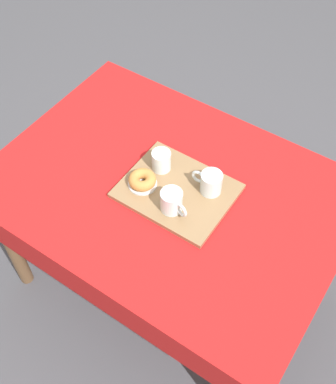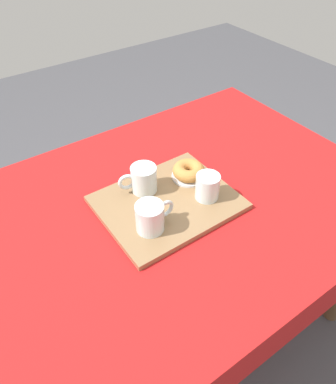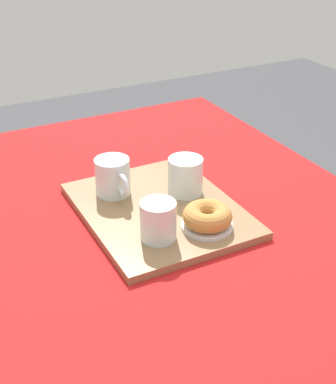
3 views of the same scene
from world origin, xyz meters
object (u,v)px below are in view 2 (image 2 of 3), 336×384
Objects in this scene: tea_mug_left at (143,180)px; tea_mug_right at (150,218)px; dining_table at (177,220)px; serving_tray at (168,203)px; sugar_donut_left at (189,171)px; donut_plate_left at (188,176)px; water_glass_near at (207,188)px.

tea_mug_left and tea_mug_right have the same top height.
dining_table is at bearing -49.11° from tea_mug_left.
tea_mug_left reaches higher than dining_table.
sugar_donut_left is (0.12, 0.06, 0.04)m from serving_tray.
serving_tray is at bearing -155.63° from donut_plate_left.
tea_mug_right reaches higher than serving_tray.
tea_mug_left is 0.16m from sugar_donut_left.
water_glass_near is at bearing -96.06° from sugar_donut_left.
tea_mug_right is (-0.11, -0.07, 0.05)m from serving_tray.
sugar_donut_left is (0.00, 0.00, 0.02)m from donut_plate_left.
tea_mug_left is 1.47× the size of water_glass_near.
tea_mug_left is at bearing 168.30° from donut_plate_left.
serving_tray is at bearing -155.63° from sugar_donut_left.
water_glass_near is at bearing 2.79° from tea_mug_right.
serving_tray is at bearing -69.62° from tea_mug_left.
tea_mug_right is at bearing -177.21° from water_glass_near.
serving_tray is 0.11m from tea_mug_left.
tea_mug_left reaches higher than sugar_donut_left.
tea_mug_right is 1.11× the size of donut_plate_left.
dining_table is 12.82× the size of sugar_donut_left.
serving_tray is at bearing -176.79° from dining_table.
dining_table is 0.19m from tea_mug_left.
dining_table is at bearing -146.78° from sugar_donut_left.
tea_mug_left is 0.98× the size of tea_mug_right.
sugar_donut_left is (0.16, -0.03, -0.01)m from tea_mug_left.
dining_table is 0.15m from donut_plate_left.
water_glass_near is at bearing -44.66° from tea_mug_left.
sugar_donut_left reaches higher than donut_plate_left.
water_glass_near reaches higher than dining_table.
sugar_donut_left reaches higher than serving_tray.
serving_tray is 0.14m from donut_plate_left.
tea_mug_right is at bearing -115.19° from tea_mug_left.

